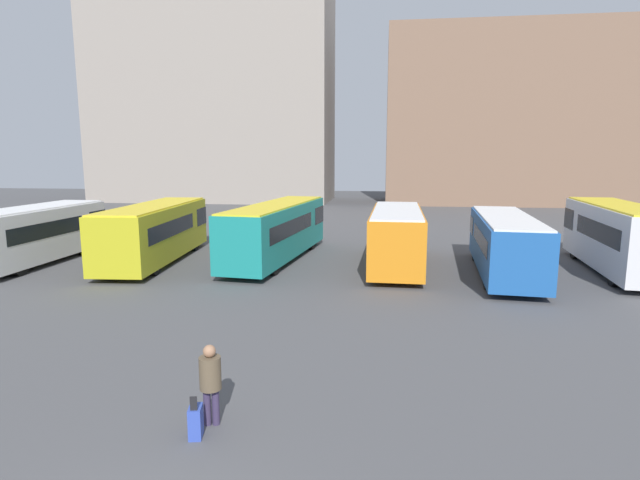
{
  "coord_description": "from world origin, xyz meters",
  "views": [
    {
      "loc": [
        3.43,
        -4.99,
        5.46
      ],
      "look_at": [
        0.77,
        15.65,
        2.05
      ],
      "focal_mm": 28.0,
      "sensor_mm": 36.0,
      "label": 1
    }
  ],
  "objects_px": {
    "bus_1": "(156,231)",
    "bus_4": "(505,242)",
    "bus_2": "(278,229)",
    "traveler": "(210,378)",
    "suitcase": "(196,422)",
    "bus_3": "(396,236)",
    "bus_0": "(37,233)",
    "bus_5": "(618,236)"
  },
  "relations": [
    {
      "from": "bus_5",
      "to": "suitcase",
      "type": "bearing_deg",
      "value": 143.46
    },
    {
      "from": "bus_0",
      "to": "bus_5",
      "type": "height_order",
      "value": "bus_5"
    },
    {
      "from": "bus_0",
      "to": "bus_4",
      "type": "height_order",
      "value": "bus_0"
    },
    {
      "from": "traveler",
      "to": "bus_4",
      "type": "bearing_deg",
      "value": -43.3
    },
    {
      "from": "bus_3",
      "to": "bus_4",
      "type": "distance_m",
      "value": 5.17
    },
    {
      "from": "bus_1",
      "to": "bus_2",
      "type": "relative_size",
      "value": 0.91
    },
    {
      "from": "bus_1",
      "to": "bus_4",
      "type": "relative_size",
      "value": 1.04
    },
    {
      "from": "bus_5",
      "to": "suitcase",
      "type": "relative_size",
      "value": 10.83
    },
    {
      "from": "bus_4",
      "to": "traveler",
      "type": "height_order",
      "value": "bus_4"
    },
    {
      "from": "bus_1",
      "to": "traveler",
      "type": "bearing_deg",
      "value": -155.95
    },
    {
      "from": "bus_0",
      "to": "bus_4",
      "type": "relative_size",
      "value": 0.9
    },
    {
      "from": "bus_4",
      "to": "bus_5",
      "type": "distance_m",
      "value": 5.68
    },
    {
      "from": "bus_4",
      "to": "bus_0",
      "type": "bearing_deg",
      "value": 96.1
    },
    {
      "from": "bus_2",
      "to": "bus_4",
      "type": "height_order",
      "value": "bus_2"
    },
    {
      "from": "bus_2",
      "to": "suitcase",
      "type": "relative_size",
      "value": 12.55
    },
    {
      "from": "traveler",
      "to": "bus_5",
      "type": "bearing_deg",
      "value": -54.05
    },
    {
      "from": "bus_5",
      "to": "traveler",
      "type": "relative_size",
      "value": 5.77
    },
    {
      "from": "bus_0",
      "to": "bus_3",
      "type": "distance_m",
      "value": 18.83
    },
    {
      "from": "bus_2",
      "to": "traveler",
      "type": "relative_size",
      "value": 6.68
    },
    {
      "from": "bus_2",
      "to": "bus_5",
      "type": "distance_m",
      "value": 17.0
    },
    {
      "from": "bus_3",
      "to": "traveler",
      "type": "bearing_deg",
      "value": 166.99
    },
    {
      "from": "bus_2",
      "to": "bus_3",
      "type": "height_order",
      "value": "bus_2"
    },
    {
      "from": "bus_5",
      "to": "suitcase",
      "type": "height_order",
      "value": "bus_5"
    },
    {
      "from": "bus_0",
      "to": "bus_2",
      "type": "height_order",
      "value": "bus_2"
    },
    {
      "from": "bus_2",
      "to": "traveler",
      "type": "distance_m",
      "value": 17.26
    },
    {
      "from": "bus_5",
      "to": "traveler",
      "type": "bearing_deg",
      "value": 142.9
    },
    {
      "from": "bus_1",
      "to": "bus_3",
      "type": "bearing_deg",
      "value": -93.32
    },
    {
      "from": "bus_4",
      "to": "traveler",
      "type": "bearing_deg",
      "value": 153.65
    },
    {
      "from": "bus_5",
      "to": "bus_3",
      "type": "bearing_deg",
      "value": 95.88
    },
    {
      "from": "suitcase",
      "to": "bus_1",
      "type": "bearing_deg",
      "value": 15.66
    },
    {
      "from": "traveler",
      "to": "bus_2",
      "type": "bearing_deg",
      "value": -4.27
    },
    {
      "from": "traveler",
      "to": "suitcase",
      "type": "bearing_deg",
      "value": 151.06
    },
    {
      "from": "bus_5",
      "to": "bus_1",
      "type": "bearing_deg",
      "value": 96.16
    },
    {
      "from": "bus_0",
      "to": "suitcase",
      "type": "relative_size",
      "value": 9.91
    },
    {
      "from": "suitcase",
      "to": "bus_3",
      "type": "bearing_deg",
      "value": -26.27
    },
    {
      "from": "bus_2",
      "to": "suitcase",
      "type": "xyz_separation_m",
      "value": [
        2.12,
        -17.59,
        -1.35
      ]
    },
    {
      "from": "bus_3",
      "to": "traveler",
      "type": "height_order",
      "value": "bus_3"
    },
    {
      "from": "bus_3",
      "to": "suitcase",
      "type": "height_order",
      "value": "bus_3"
    },
    {
      "from": "bus_0",
      "to": "bus_5",
      "type": "relative_size",
      "value": 0.92
    },
    {
      "from": "bus_0",
      "to": "bus_3",
      "type": "bearing_deg",
      "value": -86.28
    },
    {
      "from": "bus_1",
      "to": "bus_2",
      "type": "xyz_separation_m",
      "value": [
        6.35,
        1.31,
        0.01
      ]
    },
    {
      "from": "bus_0",
      "to": "bus_2",
      "type": "distance_m",
      "value": 12.64
    }
  ]
}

